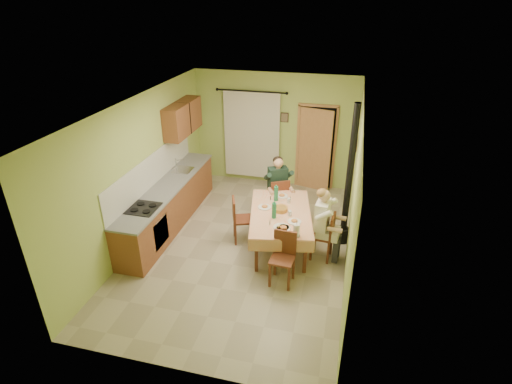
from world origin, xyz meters
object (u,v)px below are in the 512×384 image
(dining_table, at_px, (280,229))
(man_far, at_px, (278,181))
(chair_far, at_px, (278,206))
(chair_right, at_px, (322,244))
(chair_left, at_px, (242,228))
(chair_near, at_px, (282,268))
(stove_flue, at_px, (347,196))
(man_right, at_px, (324,217))

(dining_table, relative_size, man_far, 1.48)
(chair_far, bearing_deg, man_far, 90.00)
(chair_far, bearing_deg, chair_right, -76.04)
(dining_table, bearing_deg, chair_right, -23.60)
(chair_left, bearing_deg, chair_near, 22.36)
(chair_near, height_order, stove_flue, stove_flue)
(man_far, bearing_deg, chair_left, -143.29)
(chair_right, bearing_deg, dining_table, 84.23)
(chair_left, distance_m, stove_flue, 2.13)
(chair_far, height_order, chair_left, chair_far)
(dining_table, relative_size, chair_right, 2.22)
(chair_far, relative_size, chair_near, 1.02)
(dining_table, bearing_deg, chair_left, 167.02)
(dining_table, distance_m, chair_near, 1.09)
(dining_table, height_order, chair_right, chair_right)
(dining_table, height_order, chair_left, chair_left)
(chair_left, distance_m, man_far, 1.30)
(chair_left, relative_size, man_far, 0.67)
(man_far, height_order, man_right, same)
(dining_table, relative_size, chair_far, 2.14)
(chair_near, bearing_deg, chair_right, -119.75)
(man_far, bearing_deg, chair_far, -90.00)
(man_right, bearing_deg, chair_left, 89.27)
(dining_table, height_order, chair_far, chair_far)
(chair_right, xyz_separation_m, stove_flue, (0.35, 0.64, 0.74))
(chair_near, relative_size, man_right, 0.68)
(dining_table, bearing_deg, stove_flue, 9.73)
(chair_far, height_order, man_far, man_far)
(chair_right, distance_m, man_right, 0.59)
(chair_right, xyz_separation_m, chair_left, (-1.59, 0.20, 0.00))
(chair_near, xyz_separation_m, stove_flue, (0.94, 1.52, 0.74))
(chair_far, xyz_separation_m, stove_flue, (1.43, -0.59, 0.73))
(dining_table, relative_size, stove_flue, 0.74)
(dining_table, bearing_deg, chair_near, -88.86)
(chair_right, bearing_deg, chair_left, 89.27)
(chair_far, bearing_deg, dining_table, -103.81)
(chair_right, relative_size, man_far, 0.67)
(stove_flue, bearing_deg, chair_right, -119.01)
(chair_near, bearing_deg, stove_flue, -117.77)
(chair_right, bearing_deg, chair_far, 47.75)
(chair_near, bearing_deg, man_far, -72.71)
(man_far, height_order, stove_flue, stove_flue)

